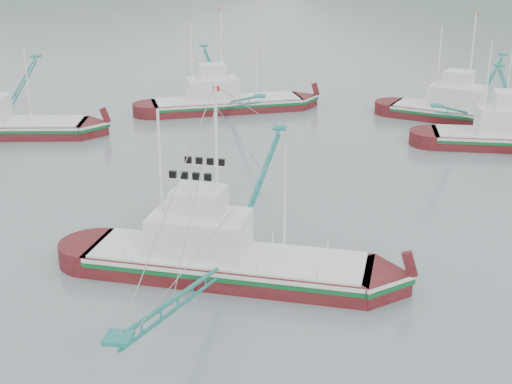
# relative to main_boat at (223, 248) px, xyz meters

# --- Properties ---
(ground) EXTENTS (1200.00, 1200.00, 0.00)m
(ground) POSITION_rel_main_boat_xyz_m (1.18, -1.54, -1.66)
(ground) COLOR slate
(ground) RESTS_ON ground
(main_boat) EXTENTS (15.49, 27.38, 11.11)m
(main_boat) POSITION_rel_main_boat_xyz_m (0.00, 0.00, 0.00)
(main_boat) COLOR #4B0C0F
(main_boat) RESTS_ON ground
(bg_boat_far) EXTENTS (15.49, 26.24, 11.04)m
(bg_boat_far) POSITION_rel_main_boat_xyz_m (-5.90, 36.06, 0.52)
(bg_boat_far) COLOR #4B0C0F
(bg_boat_far) RESTS_ON ground
(bg_boat_extra) EXTENTS (15.46, 26.18, 11.02)m
(bg_boat_extra) POSITION_rel_main_boat_xyz_m (17.89, 34.58, 0.53)
(bg_boat_extra) COLOR #4B0C0F
(bg_boat_extra) RESTS_ON ground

